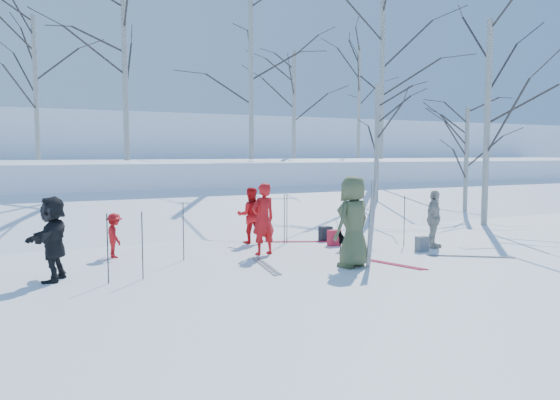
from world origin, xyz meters
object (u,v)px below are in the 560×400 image
skier_cream_east (434,219)px  backpack_grey (422,244)px  backpack_dark (325,233)px  skier_red_seated (114,235)px  skier_olive_center (353,222)px  backpack_red (334,238)px  skier_grey_west (53,239)px  skier_red_north (263,219)px  dog (347,242)px  skier_redor_behind (250,215)px

skier_cream_east → backpack_grey: bearing=174.1°
backpack_dark → skier_red_seated: bearing=179.1°
skier_olive_center → backpack_dark: (1.36, 3.35, -0.79)m
backpack_red → backpack_grey: bearing=-49.3°
skier_olive_center → backpack_red: bearing=-132.3°
skier_grey_west → backpack_red: skier_grey_west is taller
backpack_grey → backpack_dark: 2.87m
skier_red_north → dog: 2.21m
skier_cream_east → dog: skier_cream_east is taller
skier_olive_center → dog: size_ratio=3.30×
skier_red_seated → backpack_dark: size_ratio=2.65×
skier_red_north → backpack_dark: skier_red_north is taller
skier_red_north → skier_red_seated: (-3.32, 1.24, -0.35)m
skier_red_north → backpack_red: bearing=178.8°
backpack_grey → skier_cream_east: bearing=23.6°
skier_olive_center → skier_cream_east: skier_olive_center is taller
skier_red_seated → backpack_red: (5.56, -0.92, -0.32)m
skier_redor_behind → backpack_red: bearing=159.2°
skier_redor_behind → backpack_dark: size_ratio=3.83×
skier_red_seated → dog: (5.34, -1.88, -0.28)m
dog → backpack_grey: dog is taller
skier_cream_east → skier_grey_west: skier_grey_west is taller
skier_cream_east → skier_grey_west: size_ratio=0.92×
skier_grey_west → dog: skier_grey_west is taller
backpack_red → backpack_grey: size_ratio=1.11×
skier_grey_west → dog: 6.84m
skier_red_north → skier_redor_behind: (0.41, 1.72, -0.11)m
skier_olive_center → backpack_dark: 3.70m
backpack_red → skier_cream_east: bearing=-34.6°
skier_cream_east → backpack_red: size_ratio=3.60×
skier_red_seated → skier_grey_west: bearing=136.9°
skier_grey_west → dog: size_ratio=2.75×
skier_redor_behind → backpack_red: (1.83, -1.41, -0.56)m
skier_red_north → skier_redor_behind: 1.77m
backpack_grey → skier_olive_center: bearing=-163.6°
skier_olive_center → backpack_grey: (2.62, 0.77, -0.80)m
skier_red_seated → backpack_grey: bearing=-115.7°
skier_redor_behind → backpack_red: 2.37m
skier_red_north → backpack_dark: 2.82m
skier_red_seated → skier_cream_east: skier_cream_east is taller
backpack_red → backpack_dark: size_ratio=1.05×
skier_olive_center → dog: skier_olive_center is taller
skier_red_seated → skier_cream_east: (7.69, -2.39, 0.23)m
skier_red_seated → skier_grey_west: skier_grey_west is taller
skier_redor_behind → backpack_grey: skier_redor_behind is taller
skier_olive_center → skier_redor_behind: skier_olive_center is taller
skier_red_north → backpack_grey: 4.06m
skier_grey_west → backpack_dark: (7.27, 1.80, -0.63)m
skier_cream_east → backpack_grey: (-0.63, -0.27, -0.57)m
skier_redor_behind → backpack_dark: (2.07, -0.57, -0.57)m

